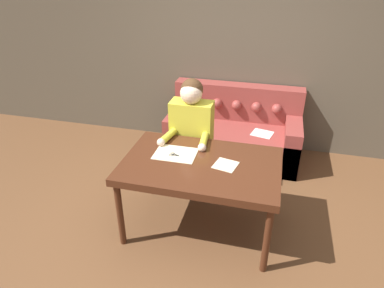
% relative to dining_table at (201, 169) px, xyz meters
% --- Properties ---
extents(ground_plane, '(16.00, 16.00, 0.00)m').
position_rel_dining_table_xyz_m(ground_plane, '(-0.01, -0.14, -0.68)').
color(ground_plane, brown).
extents(wall_back, '(8.00, 0.06, 2.60)m').
position_rel_dining_table_xyz_m(wall_back, '(-0.01, 1.89, 0.62)').
color(wall_back, brown).
rests_on(wall_back, ground_plane).
extents(dining_table, '(1.42, 0.92, 0.75)m').
position_rel_dining_table_xyz_m(dining_table, '(0.00, 0.00, 0.00)').
color(dining_table, '#472314').
rests_on(dining_table, ground_plane).
extents(couch, '(1.68, 0.81, 0.91)m').
position_rel_dining_table_xyz_m(couch, '(0.11, 1.49, -0.35)').
color(couch, brown).
rests_on(couch, ground_plane).
extents(person, '(0.49, 0.57, 1.32)m').
position_rel_dining_table_xyz_m(person, '(-0.24, 0.58, 0.01)').
color(person, '#33281E').
rests_on(person, ground_plane).
extents(pattern_paper_main, '(0.39, 0.30, 0.00)m').
position_rel_dining_table_xyz_m(pattern_paper_main, '(-0.27, 0.09, 0.07)').
color(pattern_paper_main, beige).
rests_on(pattern_paper_main, dining_table).
extents(pattern_paper_offcut, '(0.23, 0.24, 0.00)m').
position_rel_dining_table_xyz_m(pattern_paper_offcut, '(0.22, 0.01, 0.07)').
color(pattern_paper_offcut, beige).
rests_on(pattern_paper_offcut, dining_table).
extents(scissors, '(0.21, 0.09, 0.01)m').
position_rel_dining_table_xyz_m(scissors, '(-0.25, 0.06, 0.07)').
color(scissors, silver).
rests_on(scissors, dining_table).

